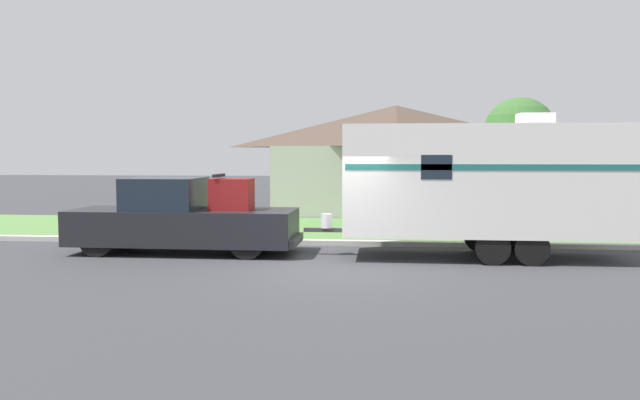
{
  "coord_description": "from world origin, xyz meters",
  "views": [
    {
      "loc": [
        1.14,
        -13.58,
        2.54
      ],
      "look_at": [
        -0.47,
        1.98,
        1.4
      ],
      "focal_mm": 35.0,
      "sensor_mm": 36.0,
      "label": 1
    }
  ],
  "objects": [
    {
      "name": "pickup_truck",
      "position": [
        -4.04,
        1.98,
        0.87
      ],
      "size": [
        5.88,
        1.96,
        2.05
      ],
      "color": "black",
      "rests_on": "ground_plane"
    },
    {
      "name": "lawn_strip",
      "position": [
        0.0,
        7.4,
        0.01
      ],
      "size": [
        80.0,
        7.0,
        0.03
      ],
      "color": "#568442",
      "rests_on": "ground_plane"
    },
    {
      "name": "travel_trailer",
      "position": [
        3.54,
        1.98,
        1.91
      ],
      "size": [
        7.78,
        2.3,
        3.53
      ],
      "color": "black",
      "rests_on": "ground_plane"
    },
    {
      "name": "house_across_street",
      "position": [
        1.62,
        14.81,
        2.46
      ],
      "size": [
        10.88,
        8.33,
        4.75
      ],
      "color": "#B2B2A8",
      "rests_on": "ground_plane"
    },
    {
      "name": "curb_strip",
      "position": [
        0.0,
        3.75,
        0.07
      ],
      "size": [
        80.0,
        0.3,
        0.14
      ],
      "color": "beige",
      "rests_on": "ground_plane"
    },
    {
      "name": "mailbox",
      "position": [
        3.97,
        4.4,
        0.96
      ],
      "size": [
        0.48,
        0.2,
        1.25
      ],
      "color": "brown",
      "rests_on": "ground_plane"
    },
    {
      "name": "ground_plane",
      "position": [
        0.0,
        0.0,
        0.0
      ],
      "size": [
        120.0,
        120.0,
        0.0
      ],
      "primitive_type": "plane",
      "color": "#38383D"
    },
    {
      "name": "tree_in_yard",
      "position": [
        5.54,
        7.56,
        3.22
      ],
      "size": [
        2.36,
        2.36,
        4.42
      ],
      "color": "brown",
      "rests_on": "ground_plane"
    }
  ]
}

